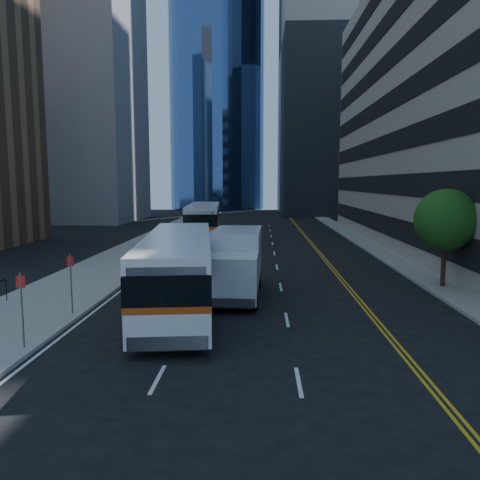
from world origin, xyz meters
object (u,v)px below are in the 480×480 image
at_px(street_tree, 446,220).
at_px(bus_rear, 204,220).
at_px(box_truck, 236,262).
at_px(bus_front, 178,269).

relative_size(street_tree, bus_rear, 0.38).
relative_size(bus_rear, box_truck, 1.99).
bearing_deg(box_truck, bus_front, -133.74).
distance_m(street_tree, box_truck, 11.15).
bearing_deg(bus_rear, bus_front, -89.75).
bearing_deg(street_tree, bus_rear, 125.58).
distance_m(street_tree, bus_front, 14.05).
relative_size(street_tree, box_truck, 0.75).
height_order(bus_rear, box_truck, bus_rear).
bearing_deg(bus_front, bus_rear, 87.69).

